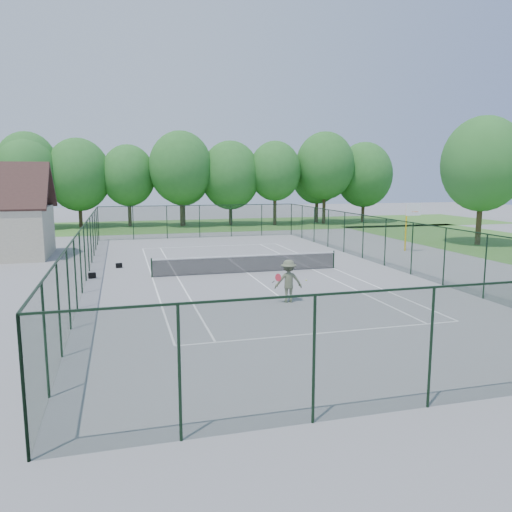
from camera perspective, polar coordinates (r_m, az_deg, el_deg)
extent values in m
plane|color=gray|center=(29.36, -1.02, -1.92)|extent=(140.00, 140.00, 0.00)
cube|color=#4A8432|center=(58.64, -8.24, 3.46)|extent=(80.00, 16.00, 0.01)
cube|color=white|center=(40.83, -5.11, 1.14)|extent=(10.97, 0.08, 0.01)
cube|color=white|center=(18.40, 8.19, -8.66)|extent=(10.97, 0.08, 0.01)
cube|color=white|center=(35.50, -3.56, -0.02)|extent=(8.23, 0.08, 0.01)
cube|color=white|center=(23.34, 2.84, -4.77)|extent=(8.23, 0.08, 0.01)
cube|color=white|center=(31.13, 8.81, -1.39)|extent=(0.08, 23.77, 0.01)
cube|color=white|center=(28.54, -11.77, -2.42)|extent=(0.08, 23.77, 0.01)
cube|color=white|center=(30.60, 6.47, -1.52)|extent=(0.08, 23.77, 0.01)
cube|color=white|center=(28.65, -9.04, -2.30)|extent=(0.08, 23.77, 0.01)
cube|color=white|center=(29.35, -1.02, -1.91)|extent=(0.08, 12.80, 0.01)
cylinder|color=black|center=(28.44, -11.84, -1.34)|extent=(0.08, 0.08, 1.10)
cylinder|color=black|center=(31.04, 8.86, -0.40)|extent=(0.08, 0.08, 1.10)
cube|color=black|center=(29.26, -1.03, -0.96)|extent=(11.00, 0.02, 0.96)
cube|color=white|center=(29.18, -1.03, 0.01)|extent=(11.00, 0.05, 0.07)
cube|color=#18321E|center=(46.66, -6.47, 3.94)|extent=(18.00, 0.02, 3.00)
cube|color=#18321E|center=(12.85, 19.35, -9.92)|extent=(18.00, 0.02, 3.00)
cube|color=#18321E|center=(32.48, 14.56, 1.53)|extent=(0.02, 36.00, 3.00)
cube|color=#18321E|center=(28.31, -18.98, 0.26)|extent=(0.02, 36.00, 3.00)
cube|color=black|center=(46.56, -6.50, 5.78)|extent=(18.00, 0.05, 0.05)
cube|color=black|center=(12.46, 19.71, -3.36)|extent=(18.00, 0.05, 0.05)
cube|color=black|center=(32.33, 14.66, 4.17)|extent=(0.05, 36.00, 0.05)
cube|color=black|center=(28.13, -19.14, 3.29)|extent=(0.05, 36.00, 0.05)
cylinder|color=#42341E|center=(58.82, -24.51, 4.81)|extent=(0.40, 0.40, 4.20)
ellipsoid|color=#327A2F|center=(58.72, -24.75, 8.61)|extent=(6.40, 6.40, 7.40)
cylinder|color=#42341E|center=(58.48, -8.28, 5.51)|extent=(0.40, 0.40, 4.20)
ellipsoid|color=#327A2F|center=(58.38, -8.37, 9.33)|extent=(6.40, 6.40, 7.40)
cylinder|color=#42341E|center=(62.65, 6.94, 5.76)|extent=(0.40, 0.40, 4.20)
ellipsoid|color=#327A2F|center=(62.55, 7.01, 9.33)|extent=(6.40, 6.40, 7.40)
cylinder|color=yellow|center=(39.66, 16.76, 3.10)|extent=(0.12, 0.12, 3.50)
cube|color=yellow|center=(39.16, 17.21, 5.36)|extent=(0.08, 0.90, 0.08)
cube|color=white|center=(38.79, 17.56, 5.09)|extent=(1.20, 0.05, 0.90)
torus|color=orange|center=(38.60, 17.73, 4.84)|extent=(0.48, 0.48, 0.02)
cylinder|color=#42341E|center=(45.25, 24.15, 4.10)|extent=(0.44, 0.44, 4.64)
ellipsoid|color=#327A2F|center=(45.15, 24.50, 9.55)|extent=(6.62, 6.62, 7.73)
cube|color=black|center=(29.17, -18.23, -2.13)|extent=(0.43, 0.32, 0.31)
cube|color=black|center=(32.03, -15.39, -1.06)|extent=(0.41, 0.30, 0.29)
imported|color=#585F45|center=(22.37, 3.73, -2.87)|extent=(1.33, 0.89, 1.92)
sphere|color=#C7FA3E|center=(23.10, 5.75, -2.78)|extent=(0.07, 0.07, 0.07)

